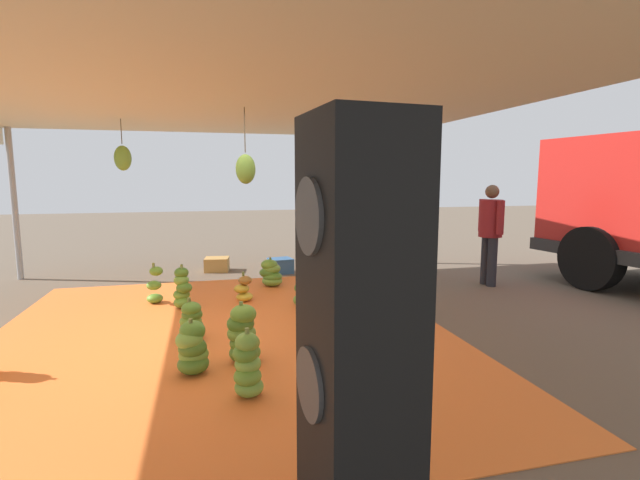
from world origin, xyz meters
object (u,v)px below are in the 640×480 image
object	(u,v)px
banana_bunch_5	(155,287)
banana_bunch_8	(192,349)
banana_bunch_2	(271,273)
banana_bunch_12	(324,314)
crate_1	(280,266)
banana_bunch_0	(302,290)
crate_0	(217,264)
banana_bunch_13	(334,301)
banana_bunch_6	(243,335)
banana_bunch_7	(182,289)
banana_bunch_10	(244,290)
speaker_stack	(358,364)
banana_bunch_1	(348,278)
banana_bunch_4	(247,367)
worker_0	(490,227)
banana_bunch_9	(192,322)

from	to	relation	value
banana_bunch_5	banana_bunch_8	size ratio (longest dim) A/B	1.15
banana_bunch_5	banana_bunch_2	bearing A→B (deg)	110.41
banana_bunch_12	crate_1	xyz separation A→B (m)	(-3.29, 0.02, -0.06)
banana_bunch_0	crate_0	xyz separation A→B (m)	(-2.75, -1.07, -0.11)
banana_bunch_13	crate_0	xyz separation A→B (m)	(-3.39, -1.34, -0.11)
banana_bunch_6	banana_bunch_7	world-z (taller)	same
banana_bunch_5	banana_bunch_6	world-z (taller)	banana_bunch_6
banana_bunch_10	speaker_stack	xyz separation A→B (m)	(4.71, 0.10, 0.82)
banana_bunch_7	banana_bunch_12	bearing A→B (deg)	50.40
banana_bunch_7	speaker_stack	world-z (taller)	speaker_stack
crate_1	banana_bunch_6	bearing A→B (deg)	-13.98
banana_bunch_8	banana_bunch_13	xyz separation A→B (m)	(-1.24, 1.67, 0.00)
banana_bunch_8	banana_bunch_12	xyz separation A→B (m)	(-0.86, 1.44, -0.04)
banana_bunch_5	crate_1	distance (m)	2.61
banana_bunch_1	banana_bunch_13	distance (m)	1.44
banana_bunch_1	crate_1	world-z (taller)	banana_bunch_1
banana_bunch_12	banana_bunch_4	bearing A→B (deg)	-35.06
banana_bunch_13	crate_1	xyz separation A→B (m)	(-2.91, -0.21, -0.10)
banana_bunch_4	speaker_stack	distance (m)	1.99
banana_bunch_1	banana_bunch_7	bearing A→B (deg)	-81.89
banana_bunch_0	worker_0	xyz separation A→B (m)	(-0.50, 3.22, 0.72)
worker_0	banana_bunch_12	bearing A→B (deg)	-64.35
banana_bunch_9	crate_1	distance (m)	3.60
banana_bunch_8	banana_bunch_1	bearing A→B (deg)	138.35
banana_bunch_1	banana_bunch_10	distance (m)	1.64
banana_bunch_0	banana_bunch_4	size ratio (longest dim) A/B	0.93
banana_bunch_4	banana_bunch_7	world-z (taller)	banana_bunch_7
speaker_stack	banana_bunch_4	bearing A→B (deg)	-170.67
banana_bunch_12	speaker_stack	bearing A→B (deg)	-12.18
banana_bunch_4	banana_bunch_6	world-z (taller)	banana_bunch_6
banana_bunch_0	crate_1	distance (m)	2.27
banana_bunch_12	speaker_stack	distance (m)	3.42
banana_bunch_2	banana_bunch_9	distance (m)	2.56
banana_bunch_5	worker_0	size ratio (longest dim) A/B	0.35
worker_0	banana_bunch_6	bearing A→B (deg)	-61.60
banana_bunch_2	banana_bunch_12	xyz separation A→B (m)	(2.29, 0.29, -0.02)
banana_bunch_1	banana_bunch_12	bearing A→B (deg)	-26.08
worker_0	banana_bunch_5	bearing A→B (deg)	-91.41
worker_0	banana_bunch_4	bearing A→B (deg)	-54.76
banana_bunch_12	crate_0	distance (m)	3.94
banana_bunch_10	banana_bunch_13	size ratio (longest dim) A/B	0.83
worker_0	banana_bunch_7	bearing A→B (deg)	-87.83
banana_bunch_12	banana_bunch_8	bearing A→B (deg)	-59.23
banana_bunch_10	speaker_stack	world-z (taller)	speaker_stack
banana_bunch_6	crate_1	xyz separation A→B (m)	(-4.02, 1.00, -0.13)
banana_bunch_0	banana_bunch_6	size ratio (longest dim) A/B	0.89
banana_bunch_6	worker_0	world-z (taller)	worker_0
banana_bunch_0	banana_bunch_10	distance (m)	0.87
banana_bunch_4	speaker_stack	xyz separation A→B (m)	(1.82, 0.30, 0.74)
banana_bunch_7	banana_bunch_9	bearing A→B (deg)	6.74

